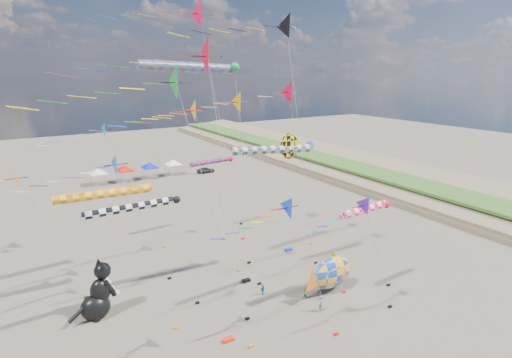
{
  "coord_description": "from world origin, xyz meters",
  "views": [
    {
      "loc": [
        -18.61,
        -18.54,
        21.18
      ],
      "look_at": [
        0.01,
        12.0,
        11.47
      ],
      "focal_mm": 28.0,
      "sensor_mm": 36.0,
      "label": 1
    }
  ],
  "objects": [
    {
      "name": "kite_bag_2",
      "position": [
        8.04,
        17.52,
        0.15
      ],
      "size": [
        0.9,
        0.44,
        0.3
      ],
      "primitive_type": "cube",
      "color": "blue",
      "rests_on": "ground"
    },
    {
      "name": "delta_kite_8",
      "position": [
        4.52,
        2.77,
        10.52
      ],
      "size": [
        9.0,
        1.71,
        11.75
      ],
      "color": "#4A1995",
      "rests_on": "ground"
    },
    {
      "name": "delta_kite_11",
      "position": [
        -6.79,
        8.05,
        22.01
      ],
      "size": [
        12.45,
        2.86,
        23.67
      ],
      "color": "red",
      "rests_on": "ground"
    },
    {
      "name": "delta_kite_2",
      "position": [
        -3.01,
        2.36,
        11.49
      ],
      "size": [
        9.94,
        1.87,
        12.77
      ],
      "color": "#1436D5",
      "rests_on": "ground"
    },
    {
      "name": "windsock_5",
      "position": [
        3.25,
        28.04,
        9.66
      ],
      "size": [
        7.45,
        0.69,
        10.08
      ],
      "color": "red",
      "rests_on": "ground"
    },
    {
      "name": "delta_kite_5",
      "position": [
        -10.03,
        4.73,
        20.29
      ],
      "size": [
        12.87,
        2.4,
        21.78
      ],
      "color": "#17972C",
      "rests_on": "ground"
    },
    {
      "name": "delta_kite_10",
      "position": [
        1.49,
        11.08,
        24.77
      ],
      "size": [
        14.85,
        2.47,
        26.33
      ],
      "color": "black",
      "rests_on": "ground"
    },
    {
      "name": "delta_kite_0",
      "position": [
        -3.13,
        12.57,
        18.32
      ],
      "size": [
        11.01,
        2.03,
        19.71
      ],
      "color": "#D79C0C",
      "rests_on": "ground"
    },
    {
      "name": "kite_bag_1",
      "position": [
        -6.09,
        6.32,
        0.15
      ],
      "size": [
        0.9,
        0.44,
        0.3
      ],
      "primitive_type": "cube",
      "color": "red",
      "rests_on": "ground"
    },
    {
      "name": "windsock_3",
      "position": [
        3.19,
        13.16,
        13.75
      ],
      "size": [
        10.59,
        0.86,
        14.23
      ],
      "color": "blue",
      "rests_on": "ground"
    },
    {
      "name": "tent_row",
      "position": [
        1.5,
        60.0,
        3.15
      ],
      "size": [
        19.2,
        4.2,
        3.8
      ],
      "color": "silver",
      "rests_on": "ground"
    },
    {
      "name": "delta_kite_4",
      "position": [
        -10.12,
        26.3,
        14.6
      ],
      "size": [
        10.89,
        1.8,
        15.89
      ],
      "color": "#1B76C1",
      "rests_on": "ground"
    },
    {
      "name": "delta_kite_3",
      "position": [
        -0.07,
        23.37,
        26.85
      ],
      "size": [
        16.01,
        3.33,
        28.72
      ],
      "color": "#FA0A3D",
      "rests_on": "ground"
    },
    {
      "name": "child_blue",
      "position": [
        0.04,
        10.79,
        0.53
      ],
      "size": [
        0.68,
        0.46,
        1.07
      ],
      "primitive_type": "imported",
      "rotation": [
        0.0,
        0.0,
        0.36
      ],
      "color": "#23568E",
      "rests_on": "ground"
    },
    {
      "name": "windsock_1",
      "position": [
        -3.59,
        17.17,
        21.47
      ],
      "size": [
        11.3,
        0.95,
        22.0
      ],
      "color": "#18863C",
      "rests_on": "ground"
    },
    {
      "name": "fish_inflatable",
      "position": [
        6.01,
        7.9,
        2.06
      ],
      "size": [
        6.7,
        3.05,
        4.59
      ],
      "color": "blue",
      "rests_on": "ground"
    },
    {
      "name": "parked_car",
      "position": [
        15.41,
        58.0,
        0.64
      ],
      "size": [
        3.84,
        1.66,
        1.29
      ],
      "primitive_type": "imported",
      "rotation": [
        0.0,
        0.0,
        1.61
      ],
      "color": "#26262D",
      "rests_on": "ground"
    },
    {
      "name": "windsock_2",
      "position": [
        7.93,
        5.49,
        9.01
      ],
      "size": [
        7.39,
        0.76,
        9.45
      ],
      "color": "red",
      "rests_on": "ground"
    },
    {
      "name": "child_green",
      "position": [
        3.15,
        7.95,
        0.6
      ],
      "size": [
        0.67,
        0.57,
        1.19
      ],
      "primitive_type": "imported",
      "rotation": [
        0.0,
        0.0,
        -0.23
      ],
      "color": "#1F833B",
      "rests_on": "ground"
    },
    {
      "name": "cat_inflatable",
      "position": [
        -14.28,
        15.4,
        2.63
      ],
      "size": [
        4.25,
        2.85,
        5.25
      ],
      "primitive_type": null,
      "rotation": [
        0.0,
        0.0,
        0.25
      ],
      "color": "black",
      "rests_on": "ground"
    },
    {
      "name": "person_adult",
      "position": [
        3.04,
        5.65,
        0.78
      ],
      "size": [
        0.68,
        0.62,
        1.57
      ],
      "primitive_type": "imported",
      "rotation": [
        0.0,
        0.0,
        0.56
      ],
      "color": "gray",
      "rests_on": "ground"
    },
    {
      "name": "delta_kite_9",
      "position": [
        -13.38,
        10.09,
        14.28
      ],
      "size": [
        9.72,
        1.94,
        15.59
      ],
      "color": "blue",
      "rests_on": "ground"
    },
    {
      "name": "angelfish_kite",
      "position": [
        4.31,
        12.99,
        13.88
      ],
      "size": [
        3.74,
        3.02,
        15.31
      ],
      "color": "yellow",
      "rests_on": "ground"
    },
    {
      "name": "windsock_4",
      "position": [
        -11.0,
        12.65,
        10.5
      ],
      "size": [
        9.29,
        0.69,
        10.91
      ],
      "color": "black",
      "rests_on": "ground"
    },
    {
      "name": "delta_kite_1",
      "position": [
        -19.72,
        19.01,
        12.5
      ],
      "size": [
        10.52,
        1.86,
        13.8
      ],
      "color": "orange",
      "rests_on": "ground"
    },
    {
      "name": "windsock_0",
      "position": [
        -11.98,
        18.47,
        10.28
      ],
      "size": [
        10.05,
        0.87,
        10.75
      ],
      "color": "orange",
      "rests_on": "ground"
    },
    {
      "name": "delta_kite_6",
      "position": [
        -5.12,
        16.01,
        17.51
      ],
      "size": [
        12.95,
        2.26,
        18.96
      ],
      "color": "yellow",
      "rests_on": "ground"
    },
    {
      "name": "delta_kite_7",
      "position": [
        7.32,
        17.48,
        18.73
      ],
      "size": [
        13.67,
        2.71,
        20.35
      ],
      "color": "red",
      "rests_on": "ground"
    },
    {
      "name": "kite_bag_0",
      "position": [
        -0.15,
        13.75,
        0.15
      ],
      "size": [
        0.9,
        0.44,
        0.3
      ],
      "primitive_type": "cube",
      "color": "black",
      "rests_on": "ground"
    }
  ]
}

